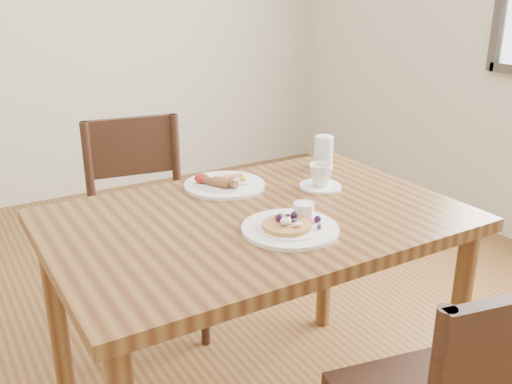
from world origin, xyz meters
TOP-DOWN VIEW (x-y plane):
  - dining_table at (0.00, 0.00)m, footprint 1.20×0.80m
  - chair_far at (-0.10, 0.73)m, footprint 0.48×0.48m
  - pancake_plate at (0.02, -0.15)m, footprint 0.27×0.27m
  - breakfast_plate at (0.03, 0.26)m, footprint 0.27×0.27m
  - teacup_saucer at (0.30, 0.09)m, footprint 0.14×0.14m
  - water_glass at (0.44, 0.26)m, footprint 0.07×0.07m

SIDE VIEW (x-z plane):
  - chair_far at x=-0.10m, z-range 0.05..0.93m
  - dining_table at x=0.00m, z-range 0.28..1.03m
  - breakfast_plate at x=0.03m, z-range 0.74..0.78m
  - pancake_plate at x=0.02m, z-range 0.74..0.79m
  - teacup_saucer at x=0.30m, z-range 0.74..0.83m
  - water_glass at x=0.44m, z-range 0.75..0.87m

